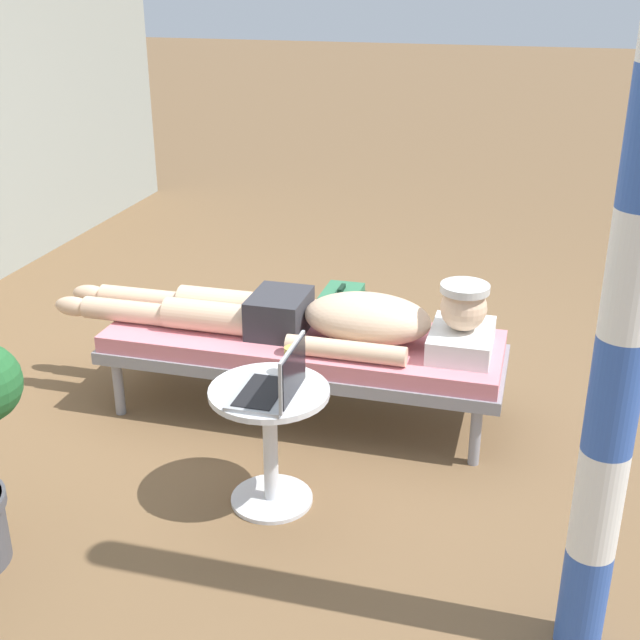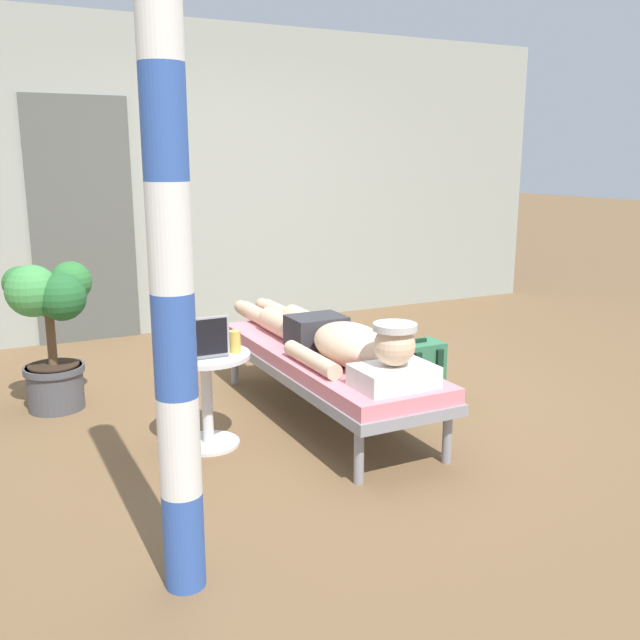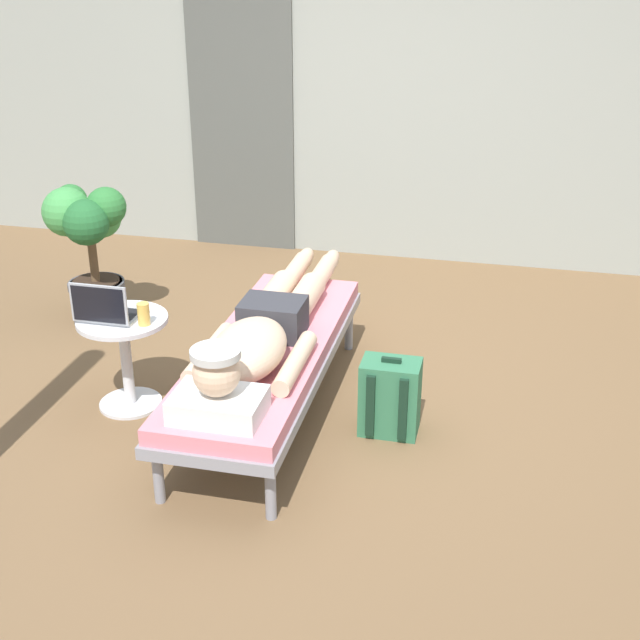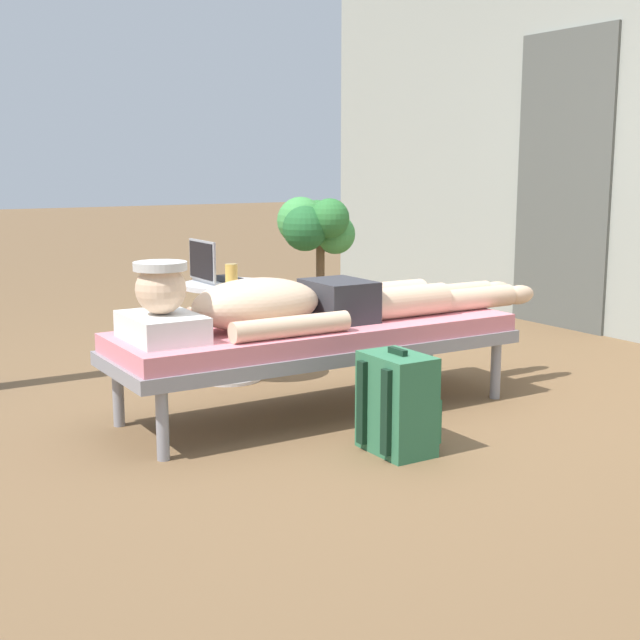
{
  "view_description": "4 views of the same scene",
  "coord_description": "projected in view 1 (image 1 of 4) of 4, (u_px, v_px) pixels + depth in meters",
  "views": [
    {
      "loc": [
        -3.66,
        -1.19,
        2.07
      ],
      "look_at": [
        -0.03,
        -0.21,
        0.46
      ],
      "focal_mm": 47.3,
      "sensor_mm": 36.0,
      "label": 1
    },
    {
      "loc": [
        -1.99,
        -3.76,
        1.55
      ],
      "look_at": [
        -0.09,
        -0.01,
        0.58
      ],
      "focal_mm": 39.73,
      "sensor_mm": 36.0,
      "label": 2
    },
    {
      "loc": [
        1.05,
        -3.95,
        2.36
      ],
      "look_at": [
        0.11,
        0.05,
        0.49
      ],
      "focal_mm": 47.71,
      "sensor_mm": 36.0,
      "label": 3
    },
    {
      "loc": [
        3.21,
        -2.18,
        1.14
      ],
      "look_at": [
        -0.02,
        -0.2,
        0.46
      ],
      "focal_mm": 48.56,
      "sensor_mm": 36.0,
      "label": 4
    }
  ],
  "objects": [
    {
      "name": "ground_plane",
      "position": [
        283.0,
        395.0,
        4.35
      ],
      "size": [
        40.0,
        40.0,
        0.0
      ],
      "primitive_type": "plane",
      "color": "brown"
    },
    {
      "name": "side_table",
      "position": [
        270.0,
        426.0,
        3.37
      ],
      "size": [
        0.48,
        0.48,
        0.52
      ],
      "color": "silver",
      "rests_on": "ground"
    },
    {
      "name": "porch_post",
      "position": [
        633.0,
        274.0,
        2.27
      ],
      "size": [
        0.15,
        0.15,
        2.58
      ],
      "color": "#3359B2",
      "rests_on": "ground"
    },
    {
      "name": "lounge_chair",
      "position": [
        303.0,
        348.0,
        4.07
      ],
      "size": [
        0.63,
        1.93,
        0.42
      ],
      "color": "gray",
      "rests_on": "ground"
    },
    {
      "name": "drink_glass",
      "position": [
        292.0,
        361.0,
        3.4
      ],
      "size": [
        0.06,
        0.06,
        0.12
      ],
      "primitive_type": "cylinder",
      "color": "gold",
      "rests_on": "side_table"
    },
    {
      "name": "backpack",
      "position": [
        340.0,
        324.0,
        4.71
      ],
      "size": [
        0.3,
        0.26,
        0.42
      ],
      "color": "#33724C",
      "rests_on": "ground"
    },
    {
      "name": "laptop",
      "position": [
        276.0,
        384.0,
        3.21
      ],
      "size": [
        0.31,
        0.24,
        0.23
      ],
      "color": "#A5A8AD",
      "rests_on": "side_table"
    },
    {
      "name": "person_reclining",
      "position": [
        320.0,
        316.0,
        3.98
      ],
      "size": [
        0.53,
        2.17,
        0.33
      ],
      "color": "white",
      "rests_on": "lounge_chair"
    }
  ]
}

